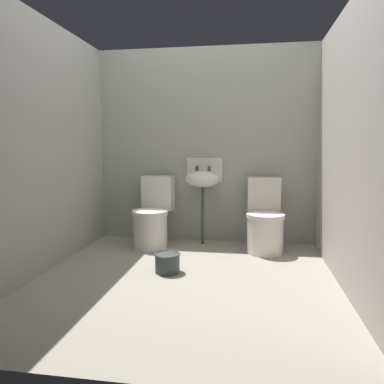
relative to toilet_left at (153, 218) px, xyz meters
name	(u,v)px	position (x,y,z in m)	size (l,w,h in m)	color
ground_plane	(186,281)	(0.55, -0.92, -0.36)	(2.94, 2.93, 0.08)	gray
wall_back	(205,146)	(0.55, 0.40, 0.80)	(2.94, 0.10, 2.25)	#9C9F93
wall_left	(46,146)	(-0.77, -0.82, 0.80)	(0.10, 2.73, 2.25)	#9A9B93
wall_right	(350,146)	(1.86, -0.82, 0.80)	(0.10, 2.73, 2.25)	#A09893
toilet_left	(153,218)	(0.00, 0.00, 0.00)	(0.42, 0.61, 0.78)	silver
toilet_right	(265,221)	(1.24, 0.00, 0.00)	(0.42, 0.61, 0.78)	silver
sink	(203,179)	(0.54, 0.19, 0.43)	(0.42, 0.35, 0.99)	#373E3D
bucket	(167,262)	(0.36, -0.85, -0.23)	(0.24, 0.24, 0.18)	#373E3D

